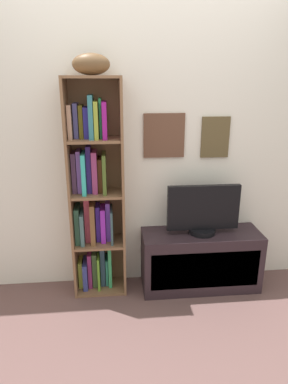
% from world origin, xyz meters
% --- Properties ---
extents(ground, '(5.20, 5.20, 0.04)m').
position_xyz_m(ground, '(0.00, 0.00, -0.02)').
color(ground, brown).
extents(back_wall, '(4.80, 0.08, 2.55)m').
position_xyz_m(back_wall, '(0.00, 1.13, 1.28)').
color(back_wall, white).
rests_on(back_wall, ground).
extents(bookshelf, '(0.43, 0.27, 1.77)m').
position_xyz_m(bookshelf, '(-0.39, 1.00, 0.84)').
color(bookshelf, brown).
rests_on(bookshelf, ground).
extents(football, '(0.28, 0.16, 0.15)m').
position_xyz_m(football, '(-0.36, 0.96, 1.84)').
color(football, brown).
rests_on(football, bookshelf).
extents(tv_stand, '(1.00, 0.36, 0.51)m').
position_xyz_m(tv_stand, '(0.50, 0.92, 0.25)').
color(tv_stand, '#2A1D23').
rests_on(tv_stand, ground).
extents(television, '(0.60, 0.22, 0.42)m').
position_xyz_m(television, '(0.50, 0.92, 0.71)').
color(television, black).
rests_on(television, tv_stand).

